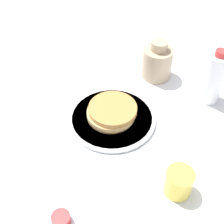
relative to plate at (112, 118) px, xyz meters
The scene contains 6 objects.
ground_plane 0.02m from the plate, 35.48° to the right, with size 4.00×4.00×0.00m, color white.
plate is the anchor object (origin of this frame).
pancake_stack 0.03m from the plate, 129.51° to the right, with size 0.15×0.15×0.04m.
juice_glass 0.29m from the plate, 20.23° to the right, with size 0.07×0.07×0.07m.
cream_jug 0.27m from the plate, 89.97° to the left, with size 0.10×0.10×0.14m.
water_bottle_far 0.34m from the plate, 52.55° to the left, with size 0.07×0.07×0.19m.
Camera 1 is at (0.36, -0.52, 0.70)m, focal length 50.00 mm.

